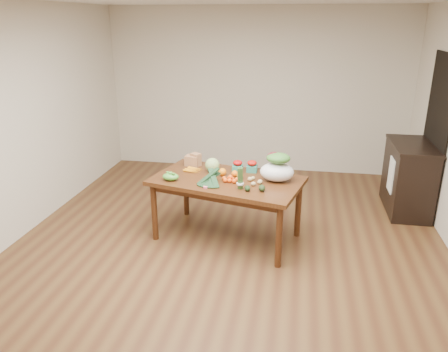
% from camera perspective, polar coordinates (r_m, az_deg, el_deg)
% --- Properties ---
extents(floor, '(6.00, 6.00, 0.00)m').
position_cam_1_polar(floor, '(5.02, 0.30, -9.82)').
color(floor, brown).
rests_on(floor, ground).
extents(room_walls, '(5.02, 6.02, 2.70)m').
position_cam_1_polar(room_walls, '(4.51, 0.33, 5.26)').
color(room_walls, beige).
rests_on(room_walls, floor).
extents(dining_table, '(1.86, 1.31, 0.75)m').
position_cam_1_polar(dining_table, '(5.16, 0.38, -4.29)').
color(dining_table, '#522A13').
rests_on(dining_table, floor).
extents(doorway_dark, '(0.02, 1.00, 2.10)m').
position_cam_1_polar(doorway_dark, '(6.32, 25.85, 4.72)').
color(doorway_dark, black).
rests_on(doorway_dark, floor).
extents(cabinet, '(0.52, 1.02, 0.94)m').
position_cam_1_polar(cabinet, '(6.38, 22.92, -0.20)').
color(cabinet, black).
rests_on(cabinet, floor).
extents(dish_towel, '(0.02, 0.28, 0.45)m').
position_cam_1_polar(dish_towel, '(6.15, 20.97, 0.13)').
color(dish_towel, white).
rests_on(dish_towel, cabinet).
extents(paper_bag, '(0.26, 0.24, 0.16)m').
position_cam_1_polar(paper_bag, '(5.46, -4.14, 2.15)').
color(paper_bag, '#A26A49').
rests_on(paper_bag, dining_table).
extents(cabbage, '(0.17, 0.17, 0.17)m').
position_cam_1_polar(cabbage, '(5.23, -1.54, 1.45)').
color(cabbage, '#9DB669').
rests_on(cabbage, dining_table).
extents(strawberry_basket_a, '(0.14, 0.14, 0.11)m').
position_cam_1_polar(strawberry_basket_a, '(5.26, 1.79, 1.19)').
color(strawberry_basket_a, red).
rests_on(strawberry_basket_a, dining_table).
extents(strawberry_basket_b, '(0.15, 0.15, 0.11)m').
position_cam_1_polar(strawberry_basket_b, '(5.25, 3.67, 1.15)').
color(strawberry_basket_b, red).
rests_on(strawberry_basket_b, dining_table).
extents(orange_a, '(0.09, 0.09, 0.09)m').
position_cam_1_polar(orange_a, '(5.11, -0.20, 0.53)').
color(orange_a, orange).
rests_on(orange_a, dining_table).
extents(orange_b, '(0.07, 0.07, 0.07)m').
position_cam_1_polar(orange_b, '(5.08, 1.40, 0.32)').
color(orange_b, '#FF990F').
rests_on(orange_b, dining_table).
extents(orange_c, '(0.08, 0.08, 0.08)m').
position_cam_1_polar(orange_c, '(5.03, 2.08, 0.12)').
color(orange_c, orange).
rests_on(orange_c, dining_table).
extents(mandarin_cluster, '(0.22, 0.22, 0.08)m').
position_cam_1_polar(mandarin_cluster, '(4.93, 0.82, -0.27)').
color(mandarin_cluster, '#FF570F').
rests_on(mandarin_cluster, dining_table).
extents(carrots, '(0.26, 0.24, 0.03)m').
position_cam_1_polar(carrots, '(5.29, -4.00, 0.81)').
color(carrots, orange).
rests_on(carrots, dining_table).
extents(snap_pea_bag, '(0.19, 0.14, 0.08)m').
position_cam_1_polar(snap_pea_bag, '(5.00, -6.99, -0.09)').
color(snap_pea_bag, green).
rests_on(snap_pea_bag, dining_table).
extents(kale_bunch, '(0.41, 0.47, 0.16)m').
position_cam_1_polar(kale_bunch, '(4.81, -1.93, -0.30)').
color(kale_bunch, black).
rests_on(kale_bunch, dining_table).
extents(asparagus_bundle, '(0.11, 0.13, 0.26)m').
position_cam_1_polar(asparagus_bundle, '(4.68, 2.13, -0.29)').
color(asparagus_bundle, '#3D6C31').
rests_on(asparagus_bundle, dining_table).
extents(potato_a, '(0.06, 0.05, 0.05)m').
position_cam_1_polar(potato_a, '(4.96, 3.42, -0.40)').
color(potato_a, tan).
rests_on(potato_a, dining_table).
extents(potato_b, '(0.06, 0.05, 0.05)m').
position_cam_1_polar(potato_b, '(4.82, 3.85, -1.03)').
color(potato_b, tan).
rests_on(potato_b, dining_table).
extents(potato_c, '(0.05, 0.05, 0.04)m').
position_cam_1_polar(potato_c, '(4.88, 4.68, -0.81)').
color(potato_c, tan).
rests_on(potato_c, dining_table).
extents(potato_d, '(0.05, 0.04, 0.04)m').
position_cam_1_polar(potato_d, '(5.00, 3.80, -0.26)').
color(potato_d, tan).
rests_on(potato_d, dining_table).
extents(potato_e, '(0.05, 0.05, 0.05)m').
position_cam_1_polar(potato_e, '(4.89, 4.73, -0.71)').
color(potato_e, tan).
rests_on(potato_e, dining_table).
extents(avocado_a, '(0.09, 0.10, 0.06)m').
position_cam_1_polar(avocado_a, '(4.67, 3.07, -1.61)').
color(avocado_a, black).
rests_on(avocado_a, dining_table).
extents(avocado_b, '(0.10, 0.12, 0.07)m').
position_cam_1_polar(avocado_b, '(4.67, 4.97, -1.57)').
color(avocado_b, black).
rests_on(avocado_b, dining_table).
extents(salad_bag, '(0.44, 0.37, 0.30)m').
position_cam_1_polar(salad_bag, '(4.95, 6.95, 0.99)').
color(salad_bag, white).
rests_on(salad_bag, dining_table).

